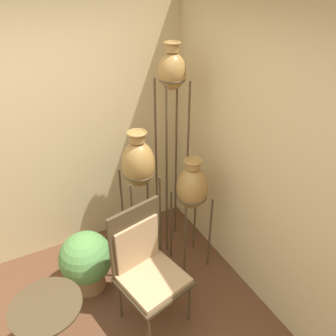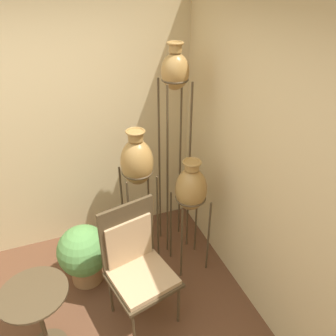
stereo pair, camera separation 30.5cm
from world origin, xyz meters
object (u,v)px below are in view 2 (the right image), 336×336
Objects in this scene: vase_stand_short at (191,190)px; chair at (137,261)px; vase_stand_medium at (137,164)px; vase_stand_tall at (175,84)px; side_table at (38,309)px; potted_plant at (84,253)px.

vase_stand_short is 1.13× the size of chair.
vase_stand_medium is 1.24× the size of vase_stand_short.
vase_stand_tall is 3.30× the size of side_table.
vase_stand_short is at bearing 17.05° from side_table.
vase_stand_medium reaches higher than side_table.
vase_stand_tall is at bearing 23.73° from vase_stand_medium.
vase_stand_medium is at bearing 1.46° from potted_plant.
vase_stand_short is 0.81m from chair.
vase_stand_short is at bearing -21.05° from vase_stand_medium.
vase_stand_medium reaches higher than chair.
vase_stand_tall is 0.97m from vase_stand_short.
vase_stand_short is (0.02, -0.37, -0.90)m from vase_stand_tall.
vase_stand_tall reaches higher than potted_plant.
potted_plant is (-1.01, -0.21, -1.48)m from vase_stand_tall.
vase_stand_short is 1.20m from potted_plant.
potted_plant is (-0.39, 0.52, -0.26)m from chair.
side_table reaches higher than potted_plant.
chair is 0.82m from side_table.
vase_stand_short reaches higher than chair.
chair is (-0.63, -0.73, -1.23)m from vase_stand_tall.
vase_stand_medium reaches higher than vase_stand_short.
potted_plant is (-0.58, -0.01, -0.86)m from vase_stand_medium.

